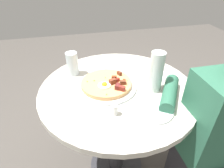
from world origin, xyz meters
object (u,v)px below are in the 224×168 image
(person_seated, at_px, (214,143))
(fork, at_px, (157,72))
(pizza_plate, at_px, (106,86))
(breakfast_pizza, at_px, (107,83))
(water_glass, at_px, (72,64))
(bread_plate, at_px, (153,110))
(knife, at_px, (151,72))
(water_bottle, at_px, (156,72))
(salt_shaker, at_px, (115,110))
(dining_table, at_px, (117,111))

(person_seated, bearing_deg, fork, 115.75)
(person_seated, bearing_deg, pizza_plate, 148.66)
(breakfast_pizza, bearing_deg, water_glass, 132.48)
(pizza_plate, xyz_separation_m, water_glass, (-0.17, 0.18, 0.06))
(bread_plate, xyz_separation_m, knife, (0.12, 0.32, 0.00))
(breakfast_pizza, height_order, bread_plate, breakfast_pizza)
(fork, height_order, knife, same)
(breakfast_pizza, xyz_separation_m, water_bottle, (0.24, -0.08, 0.08))
(salt_shaker, bearing_deg, fork, 41.33)
(knife, distance_m, salt_shaker, 0.43)
(breakfast_pizza, bearing_deg, pizza_plate, 132.37)
(fork, height_order, water_glass, water_glass)
(dining_table, relative_size, pizza_plate, 2.59)
(dining_table, relative_size, knife, 4.76)
(water_bottle, bearing_deg, fork, 61.03)
(person_seated, bearing_deg, salt_shaker, 169.56)
(knife, height_order, salt_shaker, salt_shaker)
(pizza_plate, distance_m, breakfast_pizza, 0.02)
(fork, xyz_separation_m, water_bottle, (-0.09, -0.15, 0.10))
(bread_plate, relative_size, fork, 1.02)
(pizza_plate, bearing_deg, person_seated, -31.34)
(knife, bearing_deg, fork, -90.00)
(person_seated, height_order, fork, person_seated)
(person_seated, relative_size, pizza_plate, 3.44)
(bread_plate, xyz_separation_m, salt_shaker, (-0.18, 0.02, 0.02))
(pizza_plate, xyz_separation_m, water_bottle, (0.25, -0.08, 0.10))
(water_glass, relative_size, water_bottle, 0.64)
(bread_plate, xyz_separation_m, water_glass, (-0.34, 0.42, 0.06))
(pizza_plate, xyz_separation_m, bread_plate, (0.17, -0.24, -0.00))
(dining_table, bearing_deg, person_seated, -33.27)
(fork, distance_m, water_glass, 0.51)
(pizza_plate, bearing_deg, water_glass, 132.48)
(knife, bearing_deg, water_bottle, 171.69)
(dining_table, height_order, bread_plate, bread_plate)
(water_glass, bearing_deg, fork, -11.95)
(pizza_plate, relative_size, breakfast_pizza, 1.20)
(pizza_plate, relative_size, water_glass, 2.37)
(breakfast_pizza, relative_size, water_glass, 1.97)
(pizza_plate, bearing_deg, breakfast_pizza, -47.63)
(fork, distance_m, knife, 0.04)
(breakfast_pizza, distance_m, knife, 0.31)
(water_glass, bearing_deg, knife, -12.17)
(water_bottle, bearing_deg, water_glass, 147.77)
(pizza_plate, bearing_deg, fork, 13.00)
(dining_table, height_order, salt_shaker, salt_shaker)
(bread_plate, bearing_deg, pizza_plate, 125.96)
(pizza_plate, height_order, bread_plate, pizza_plate)
(breakfast_pizza, xyz_separation_m, bread_plate, (0.17, -0.24, -0.02))
(person_seated, distance_m, salt_shaker, 0.60)
(breakfast_pizza, distance_m, fork, 0.34)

